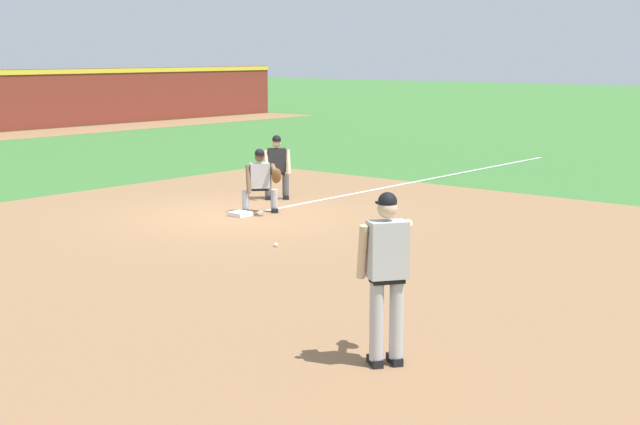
# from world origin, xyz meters

# --- Properties ---
(ground_plane) EXTENTS (160.00, 160.00, 0.00)m
(ground_plane) POSITION_xyz_m (0.00, 0.00, 0.00)
(ground_plane) COLOR #3D7533
(infield_dirt_patch) EXTENTS (18.00, 18.00, 0.01)m
(infield_dirt_patch) POSITION_xyz_m (-2.64, -3.73, 0.00)
(infield_dirt_patch) COLOR #936B47
(infield_dirt_patch) RESTS_ON ground
(foul_line_stripe) EXTENTS (13.50, 0.10, 0.00)m
(foul_line_stripe) POSITION_xyz_m (6.75, 0.00, 0.01)
(foul_line_stripe) COLOR white
(foul_line_stripe) RESTS_ON ground
(first_base_bag) EXTENTS (0.38, 0.38, 0.09)m
(first_base_bag) POSITION_xyz_m (0.00, 0.00, 0.04)
(first_base_bag) COLOR white
(first_base_bag) RESTS_ON ground
(baseball) EXTENTS (0.07, 0.07, 0.07)m
(baseball) POSITION_xyz_m (-1.70, -2.56, 0.04)
(baseball) COLOR white
(baseball) RESTS_ON ground
(pitcher) EXTENTS (0.84, 0.56, 1.86)m
(pitcher) POSITION_xyz_m (-5.25, -7.43, 1.06)
(pitcher) COLOR black
(pitcher) RESTS_ON ground
(first_baseman) EXTENTS (0.72, 1.09, 1.34)m
(first_baseman) POSITION_xyz_m (0.52, -0.11, 0.73)
(first_baseman) COLOR black
(first_baseman) RESTS_ON ground
(umpire) EXTENTS (0.68, 0.66, 1.46)m
(umpire) POSITION_xyz_m (2.06, 0.87, 0.79)
(umpire) COLOR black
(umpire) RESTS_ON ground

